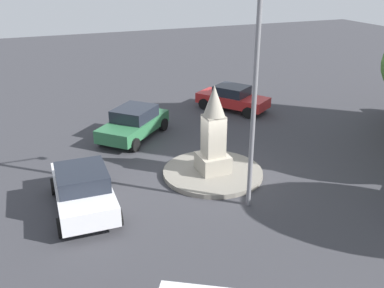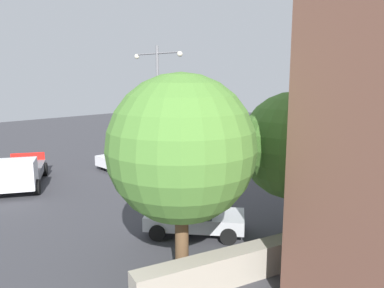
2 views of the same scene
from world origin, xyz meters
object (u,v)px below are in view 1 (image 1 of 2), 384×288
at_px(car_red_near_island, 232,98).
at_px(streetlamp, 256,72).
at_px(monument, 213,135).
at_px(car_green_waiting, 134,123).
at_px(car_white_approaching, 83,189).

bearing_deg(car_red_near_island, streetlamp, -113.66).
relative_size(monument, car_red_near_island, 0.82).
bearing_deg(car_red_near_island, monument, -122.05).
bearing_deg(streetlamp, car_green_waiting, 105.23).
height_order(car_green_waiting, car_red_near_island, car_green_waiting).
xyz_separation_m(car_green_waiting, car_red_near_island, (6.45, 2.06, -0.04)).
bearing_deg(streetlamp, car_white_approaching, 160.89).
distance_m(streetlamp, car_red_near_island, 11.53).
bearing_deg(car_white_approaching, car_green_waiting, 60.28).
relative_size(monument, car_green_waiting, 0.85).
relative_size(car_green_waiting, car_red_near_island, 0.97).
xyz_separation_m(monument, car_red_near_island, (4.53, 7.24, -1.04)).
xyz_separation_m(monument, streetlamp, (0.21, -2.63, 3.07)).
relative_size(streetlamp, car_green_waiting, 1.88).
height_order(monument, streetlamp, streetlamp).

